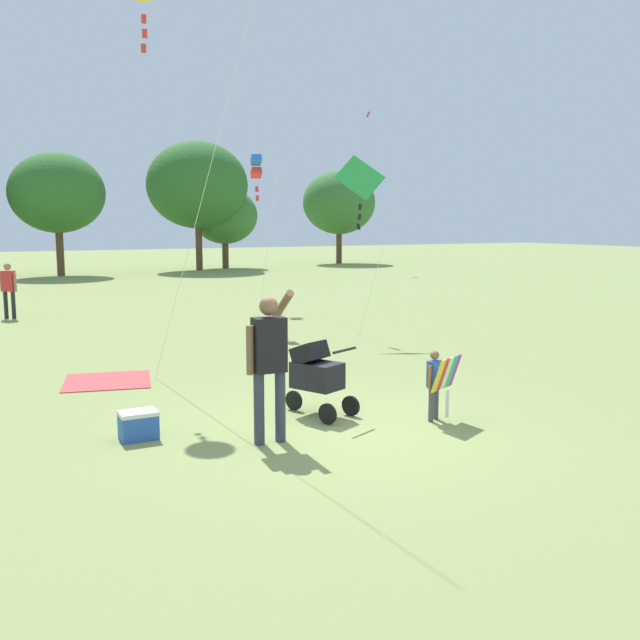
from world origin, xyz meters
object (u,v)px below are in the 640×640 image
(kite_green_novelty, at_px, (256,168))
(cooler_box, at_px, (138,425))
(child_with_butterfly_kite, at_px, (437,379))
(stroller, at_px, (316,372))
(picnic_blanket, at_px, (107,381))
(kite_orange_delta, at_px, (360,181))
(person_red_shirt, at_px, (9,286))
(person_adult_flyer, at_px, (269,355))

(kite_green_novelty, height_order, cooler_box, kite_green_novelty)
(child_with_butterfly_kite, bearing_deg, stroller, 142.60)
(cooler_box, bearing_deg, picnic_blanket, 85.64)
(stroller, height_order, picnic_blanket, stroller)
(child_with_butterfly_kite, relative_size, stroller, 0.86)
(cooler_box, bearing_deg, child_with_butterfly_kite, -15.31)
(kite_orange_delta, height_order, person_red_shirt, kite_orange_delta)
(stroller, relative_size, kite_orange_delta, 0.27)
(stroller, relative_size, kite_green_novelty, 0.26)
(child_with_butterfly_kite, xyz_separation_m, person_adult_flyer, (-2.34, 0.16, 0.49))
(stroller, distance_m, picnic_blanket, 4.09)
(cooler_box, bearing_deg, kite_orange_delta, 40.75)
(person_red_shirt, xyz_separation_m, cooler_box, (0.64, -12.49, -0.72))
(person_adult_flyer, distance_m, cooler_box, 1.85)
(stroller, xyz_separation_m, picnic_blanket, (-2.16, 3.42, -0.60))
(kite_orange_delta, bearing_deg, child_with_butterfly_kite, -111.96)
(kite_green_novelty, bearing_deg, person_red_shirt, 139.38)
(kite_orange_delta, relative_size, person_red_shirt, 2.72)
(person_adult_flyer, distance_m, kite_green_novelty, 9.77)
(child_with_butterfly_kite, height_order, person_adult_flyer, person_adult_flyer)
(kite_orange_delta, distance_m, person_red_shirt, 10.25)
(child_with_butterfly_kite, xyz_separation_m, person_red_shirt, (-4.35, 13.51, 0.32))
(cooler_box, bearing_deg, person_red_shirt, 92.92)
(kite_orange_delta, bearing_deg, person_adult_flyer, -128.12)
(person_adult_flyer, xyz_separation_m, stroller, (1.04, 0.83, -0.46))
(stroller, distance_m, kite_green_novelty, 8.86)
(child_with_butterfly_kite, bearing_deg, person_adult_flyer, 176.11)
(kite_orange_delta, relative_size, kite_green_novelty, 0.97)
(person_adult_flyer, bearing_deg, picnic_blanket, 104.70)
(person_adult_flyer, bearing_deg, kite_orange_delta, 51.88)
(stroller, height_order, kite_orange_delta, kite_orange_delta)
(kite_green_novelty, xyz_separation_m, cooler_box, (-4.79, -7.84, -3.75))
(stroller, distance_m, kite_orange_delta, 7.33)
(cooler_box, bearing_deg, stroller, -0.65)
(kite_green_novelty, bearing_deg, stroller, -106.76)
(stroller, relative_size, picnic_blanket, 0.80)
(picnic_blanket, bearing_deg, kite_green_novelty, 44.48)
(person_adult_flyer, bearing_deg, kite_green_novelty, 68.57)
(person_adult_flyer, bearing_deg, child_with_butterfly_kite, -3.89)
(stroller, xyz_separation_m, kite_green_novelty, (2.37, 7.87, 3.32))
(child_with_butterfly_kite, relative_size, cooler_box, 2.11)
(person_adult_flyer, distance_m, picnic_blanket, 4.52)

